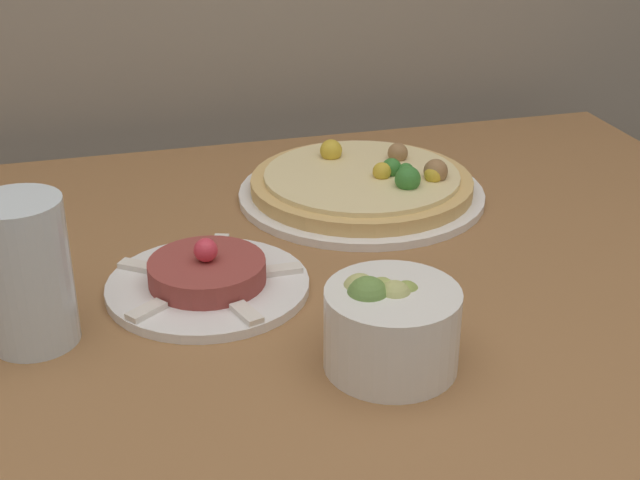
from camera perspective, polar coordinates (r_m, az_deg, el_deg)
dining_table at (r=1.00m, az=-2.68°, el=-6.87°), size 1.21×0.80×0.73m
pizza_plate at (r=1.12m, az=2.79°, el=3.50°), size 0.31×0.31×0.06m
tartare_plate at (r=0.91m, az=-7.21°, el=-2.49°), size 0.21×0.21×0.06m
small_bowl at (r=0.77m, az=4.49°, el=-5.44°), size 0.12×0.12×0.09m
drinking_glass at (r=0.83m, az=-18.28°, el=-2.01°), size 0.08×0.08×0.14m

